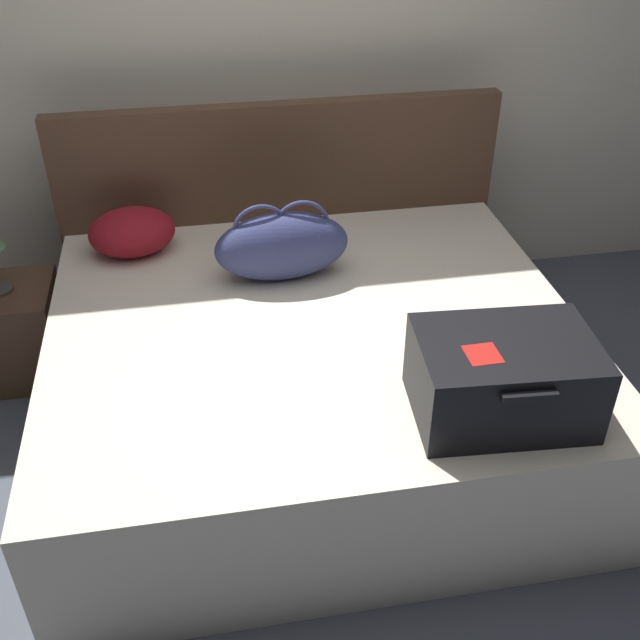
% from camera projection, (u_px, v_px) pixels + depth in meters
% --- Properties ---
extents(ground_plane, '(12.00, 12.00, 0.00)m').
position_uv_depth(ground_plane, '(332.00, 501.00, 2.88)').
color(ground_plane, '#4C515B').
extents(back_wall, '(8.00, 0.10, 2.60)m').
position_uv_depth(back_wall, '(267.00, 38.00, 3.48)').
color(back_wall, beige).
rests_on(back_wall, ground).
extents(bed, '(2.01, 1.77, 0.56)m').
position_uv_depth(bed, '(314.00, 379.00, 3.04)').
color(bed, beige).
rests_on(bed, ground).
extents(headboard, '(2.05, 0.08, 1.10)m').
position_uv_depth(headboard, '(282.00, 216.00, 3.64)').
color(headboard, '#4C3323').
rests_on(headboard, ground).
extents(hard_case_large, '(0.58, 0.44, 0.28)m').
position_uv_depth(hard_case_large, '(503.00, 376.00, 2.39)').
color(hard_case_large, black).
rests_on(hard_case_large, bed).
extents(duffel_bag, '(0.56, 0.25, 0.34)m').
position_uv_depth(duffel_bag, '(282.00, 245.00, 3.08)').
color(duffel_bag, navy).
rests_on(duffel_bag, bed).
extents(pillow_near_headboard, '(0.41, 0.33, 0.21)m').
position_uv_depth(pillow_near_headboard, '(132.00, 232.00, 3.27)').
color(pillow_near_headboard, maroon).
rests_on(pillow_near_headboard, bed).
extents(nightstand, '(0.44, 0.40, 0.45)m').
position_uv_depth(nightstand, '(9.00, 333.00, 3.40)').
color(nightstand, '#4C3323').
rests_on(nightstand, ground).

